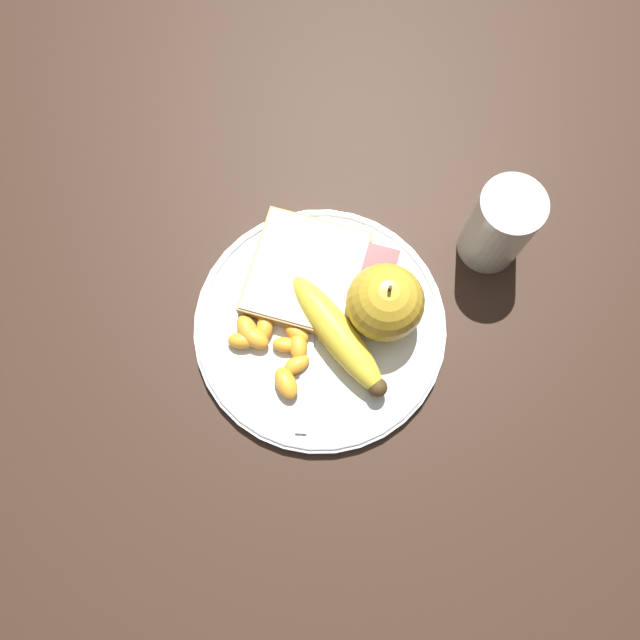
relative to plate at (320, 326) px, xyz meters
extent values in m
plane|color=#332116|center=(0.00, 0.00, -0.01)|extent=(3.00, 3.00, 0.00)
cylinder|color=silver|center=(0.00, 0.00, 0.00)|extent=(0.27, 0.27, 0.01)
torus|color=silver|center=(0.00, 0.00, 0.00)|extent=(0.27, 0.27, 0.01)
cylinder|color=silver|center=(-0.14, 0.15, 0.05)|extent=(0.07, 0.07, 0.11)
cylinder|color=yellow|center=(-0.14, 0.15, 0.04)|extent=(0.06, 0.06, 0.09)
sphere|color=gold|center=(-0.03, 0.06, 0.04)|extent=(0.08, 0.08, 0.08)
cylinder|color=brown|center=(-0.03, 0.06, 0.09)|extent=(0.00, 0.00, 0.01)
ellipsoid|color=yellow|center=(0.01, 0.02, 0.02)|extent=(0.12, 0.14, 0.04)
sphere|color=#473319|center=(0.05, 0.08, 0.02)|extent=(0.02, 0.02, 0.02)
cube|color=tan|center=(-0.05, -0.03, 0.02)|extent=(0.12, 0.12, 0.02)
cube|color=beige|center=(-0.05, -0.03, 0.02)|extent=(0.12, 0.11, 0.02)
cube|color=#B2B2B7|center=(0.05, 0.00, 0.01)|extent=(0.13, 0.04, 0.00)
cube|color=#B2B2B7|center=(-0.04, -0.02, 0.01)|extent=(0.06, 0.04, 0.00)
cube|color=white|center=(-0.07, 0.04, 0.01)|extent=(0.04, 0.04, 0.02)
cube|color=#B21E1E|center=(-0.07, 0.04, 0.02)|extent=(0.05, 0.04, 0.00)
ellipsoid|color=#F9A32D|center=(0.02, -0.02, 0.01)|extent=(0.03, 0.03, 0.02)
ellipsoid|color=#F9A32D|center=(0.05, -0.01, 0.01)|extent=(0.03, 0.03, 0.02)
ellipsoid|color=#F9A32D|center=(0.03, -0.06, 0.01)|extent=(0.03, 0.04, 0.02)
ellipsoid|color=#F9A32D|center=(0.07, -0.02, 0.01)|extent=(0.04, 0.04, 0.02)
ellipsoid|color=#F9A32D|center=(0.03, -0.03, 0.01)|extent=(0.02, 0.03, 0.02)
ellipsoid|color=#F9A32D|center=(0.00, -0.01, 0.01)|extent=(0.02, 0.03, 0.02)
ellipsoid|color=#F9A32D|center=(0.04, -0.07, 0.01)|extent=(0.02, 0.03, 0.02)
ellipsoid|color=#F9A32D|center=(0.03, -0.01, 0.01)|extent=(0.04, 0.03, 0.02)
ellipsoid|color=#F9A32D|center=(0.02, -0.05, 0.01)|extent=(0.03, 0.02, 0.02)
ellipsoid|color=#F9A32D|center=(0.03, -0.07, 0.01)|extent=(0.04, 0.04, 0.02)
camera|label=1|loc=(0.17, 0.05, 0.65)|focal=35.00mm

